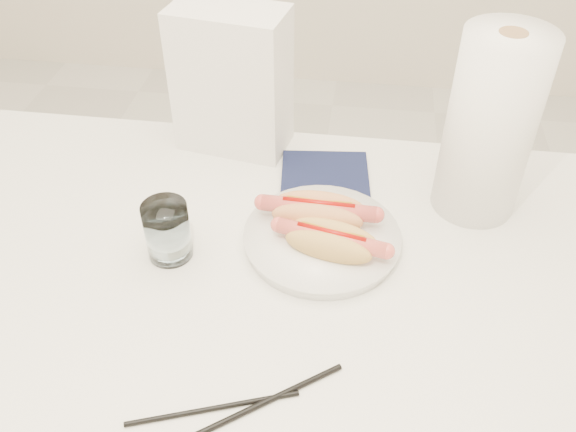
# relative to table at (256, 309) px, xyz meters

# --- Properties ---
(table) EXTENTS (1.20, 0.80, 0.75)m
(table) POSITION_rel_table_xyz_m (0.00, 0.00, 0.00)
(table) COLOR white
(table) RESTS_ON ground
(plate) EXTENTS (0.27, 0.27, 0.02)m
(plate) POSITION_rel_table_xyz_m (0.09, 0.09, 0.07)
(plate) COLOR white
(plate) RESTS_ON table
(hotdog_left) EXTENTS (0.18, 0.07, 0.05)m
(hotdog_left) POSITION_rel_table_xyz_m (0.08, 0.12, 0.10)
(hotdog_left) COLOR #E6975C
(hotdog_left) RESTS_ON plate
(hotdog_right) EXTENTS (0.17, 0.09, 0.05)m
(hotdog_right) POSITION_rel_table_xyz_m (0.10, 0.06, 0.10)
(hotdog_right) COLOR #DCAA56
(hotdog_right) RESTS_ON plate
(water_glass) EXTENTS (0.07, 0.07, 0.09)m
(water_glass) POSITION_rel_table_xyz_m (-0.14, 0.04, 0.11)
(water_glass) COLOR silver
(water_glass) RESTS_ON table
(chopstick_near) EXTENTS (0.20, 0.15, 0.01)m
(chopstick_near) POSITION_rel_table_xyz_m (0.04, -0.20, 0.06)
(chopstick_near) COLOR black
(chopstick_near) RESTS_ON table
(chopstick_far) EXTENTS (0.20, 0.08, 0.01)m
(chopstick_far) POSITION_rel_table_xyz_m (-0.01, -0.21, 0.06)
(chopstick_far) COLOR black
(chopstick_far) RESTS_ON table
(napkin_box) EXTENTS (0.21, 0.14, 0.26)m
(napkin_box) POSITION_rel_table_xyz_m (-0.10, 0.35, 0.19)
(napkin_box) COLOR white
(napkin_box) RESTS_ON table
(navy_napkin) EXTENTS (0.17, 0.17, 0.01)m
(navy_napkin) POSITION_rel_table_xyz_m (0.08, 0.26, 0.06)
(navy_napkin) COLOR #111737
(navy_napkin) RESTS_ON table
(paper_towel_roll) EXTENTS (0.15, 0.15, 0.30)m
(paper_towel_roll) POSITION_rel_table_xyz_m (0.33, 0.23, 0.21)
(paper_towel_roll) COLOR white
(paper_towel_roll) RESTS_ON table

